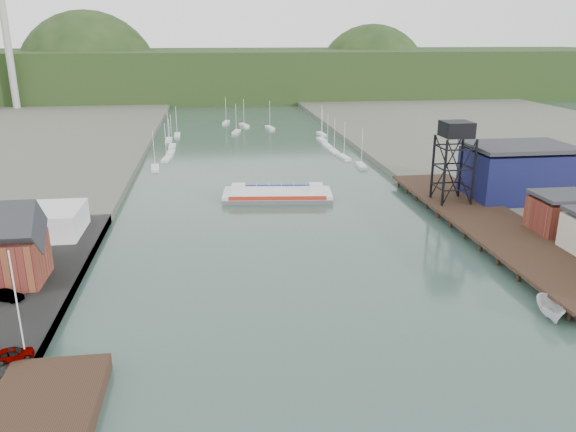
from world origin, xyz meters
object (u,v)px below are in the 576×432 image
object	(u,v)px
lift_tower	(456,134)
motorboat	(550,310)
chain_ferry	(277,195)
car_west_a	(13,354)

from	to	relation	value
lift_tower	motorboat	xyz separation A→B (m)	(-6.08, -45.15, -14.45)
chain_ferry	car_west_a	distance (m)	71.44
lift_tower	car_west_a	world-z (taller)	lift_tower
lift_tower	chain_ferry	bearing A→B (deg)	158.19
motorboat	car_west_a	bearing A→B (deg)	-165.38
lift_tower	chain_ferry	xyz separation A→B (m)	(-33.64, 13.46, -14.68)
motorboat	car_west_a	size ratio (longest dim) A/B	1.51
lift_tower	motorboat	distance (m)	47.79
motorboat	car_west_a	xyz separation A→B (m)	(-62.92, -3.45, 1.10)
chain_ferry	car_west_a	world-z (taller)	chain_ferry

